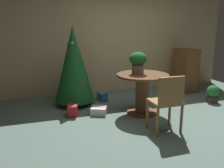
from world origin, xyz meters
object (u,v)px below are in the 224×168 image
(wooden_cabinet, at_px, (185,70))
(wooden_chair_near, at_px, (167,100))
(round_dining_table, at_px, (142,89))
(holiday_tree, at_px, (74,64))
(potted_plant, at_px, (213,94))
(gift_box_red, at_px, (73,110))
(gift_box_cream, at_px, (99,110))
(gift_box_blue, at_px, (102,97))
(flower_vase, at_px, (138,61))

(wooden_cabinet, bearing_deg, wooden_chair_near, -130.66)
(round_dining_table, relative_size, holiday_tree, 0.58)
(wooden_chair_near, bearing_deg, potted_plant, 29.95)
(gift_box_red, bearing_deg, holiday_tree, 76.76)
(wooden_chair_near, relative_size, gift_box_cream, 2.46)
(round_dining_table, relative_size, gift_box_red, 3.31)
(gift_box_blue, distance_m, gift_box_red, 1.06)
(holiday_tree, distance_m, gift_box_red, 1.02)
(round_dining_table, height_order, gift_box_blue, round_dining_table)
(holiday_tree, distance_m, wooden_cabinet, 2.93)
(potted_plant, bearing_deg, gift_box_red, 177.37)
(gift_box_red, bearing_deg, wooden_cabinet, 15.92)
(gift_box_red, relative_size, potted_plant, 0.77)
(wooden_chair_near, distance_m, wooden_cabinet, 2.70)
(gift_box_blue, bearing_deg, wooden_cabinet, 3.88)
(wooden_chair_near, height_order, wooden_cabinet, wooden_cabinet)
(wooden_cabinet, bearing_deg, gift_box_red, -164.08)
(wooden_chair_near, distance_m, gift_box_blue, 2.01)
(round_dining_table, distance_m, gift_box_blue, 1.19)
(gift_box_cream, xyz_separation_m, gift_box_blue, (0.29, 0.79, 0.02))
(gift_box_blue, xyz_separation_m, gift_box_red, (-0.78, -0.72, 0.01))
(round_dining_table, bearing_deg, flower_vase, 139.42)
(gift_box_blue, height_order, gift_box_red, gift_box_red)
(round_dining_table, distance_m, holiday_tree, 1.52)
(flower_vase, distance_m, wooden_chair_near, 1.08)
(round_dining_table, distance_m, gift_box_red, 1.38)
(round_dining_table, bearing_deg, wooden_cabinet, 33.23)
(gift_box_cream, bearing_deg, wooden_cabinet, 20.17)
(round_dining_table, height_order, wooden_chair_near, wooden_chair_near)
(holiday_tree, distance_m, gift_box_cream, 1.14)
(flower_vase, height_order, holiday_tree, holiday_tree)
(gift_box_blue, xyz_separation_m, wooden_cabinet, (2.27, 0.15, 0.45))
(holiday_tree, bearing_deg, round_dining_table, -39.02)
(flower_vase, height_order, gift_box_red, flower_vase)
(wooden_chair_near, relative_size, gift_box_blue, 3.44)
(wooden_chair_near, xyz_separation_m, holiday_tree, (-1.14, 1.82, 0.35))
(gift_box_cream, bearing_deg, gift_box_red, 171.79)
(gift_box_cream, xyz_separation_m, gift_box_red, (-0.49, 0.07, 0.03))
(holiday_tree, relative_size, wooden_cabinet, 1.52)
(potted_plant, bearing_deg, round_dining_table, -175.58)
(gift_box_cream, bearing_deg, gift_box_blue, 69.87)
(flower_vase, distance_m, gift_box_cream, 1.20)
(gift_box_red, bearing_deg, wooden_chair_near, -42.23)
(round_dining_table, xyz_separation_m, flower_vase, (-0.08, 0.07, 0.53))
(gift_box_red, height_order, wooden_cabinet, wooden_cabinet)
(gift_box_cream, height_order, potted_plant, potted_plant)
(gift_box_red, xyz_separation_m, potted_plant, (3.09, -0.14, 0.09))
(gift_box_blue, relative_size, potted_plant, 0.70)
(wooden_chair_near, bearing_deg, holiday_tree, 122.12)
(potted_plant, bearing_deg, holiday_tree, 164.99)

